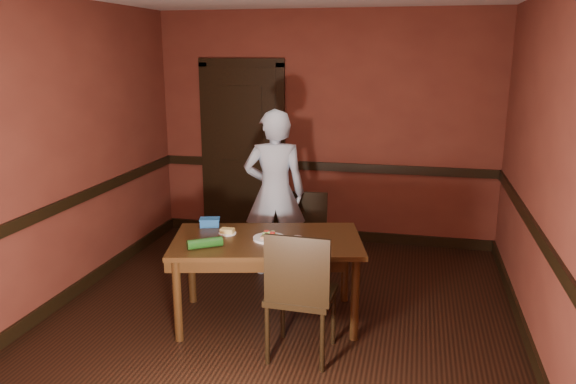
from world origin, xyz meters
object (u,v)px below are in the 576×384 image
at_px(dining_table, 267,280).
at_px(sandwich_plate, 269,237).
at_px(chair_near, 302,292).
at_px(food_tub, 210,222).
at_px(cheese_saucer, 227,232).
at_px(sauce_jar, 298,241).
at_px(person, 275,193).
at_px(chair_far, 306,234).

bearing_deg(dining_table, sandwich_plate, -40.00).
xyz_separation_m(chair_near, sandwich_plate, (-0.37, 0.48, 0.24)).
xyz_separation_m(dining_table, sandwich_plate, (0.02, -0.01, 0.38)).
bearing_deg(food_tub, cheese_saucer, -53.19).
bearing_deg(sandwich_plate, chair_near, -51.88).
xyz_separation_m(sauce_jar, cheese_saucer, (-0.64, 0.16, -0.02)).
xyz_separation_m(dining_table, person, (-0.20, 1.05, 0.48)).
height_order(sauce_jar, cheese_saucer, sauce_jar).
bearing_deg(dining_table, chair_near, -64.64).
xyz_separation_m(cheese_saucer, food_tub, (-0.22, 0.16, 0.02)).
xyz_separation_m(dining_table, sauce_jar, (0.28, -0.11, 0.40)).
relative_size(chair_near, food_tub, 4.97).
height_order(chair_far, food_tub, chair_far).
bearing_deg(person, chair_far, -175.01).
relative_size(chair_far, cheese_saucer, 5.39).
xyz_separation_m(person, food_tub, (-0.38, -0.84, -0.08)).
bearing_deg(sandwich_plate, chair_far, 86.17).
xyz_separation_m(chair_far, sandwich_plate, (-0.08, -1.16, 0.34)).
bearing_deg(cheese_saucer, food_tub, 143.33).
xyz_separation_m(dining_table, chair_near, (0.39, -0.49, 0.14)).
bearing_deg(chair_far, dining_table, -96.44).
height_order(chair_far, sauce_jar, same).
relative_size(dining_table, sauce_jar, 19.52).
relative_size(sandwich_plate, cheese_saucer, 1.79).
relative_size(chair_far, chair_near, 0.80).
distance_m(sauce_jar, cheese_saucer, 0.66).
distance_m(sandwich_plate, sauce_jar, 0.28).
relative_size(chair_near, sandwich_plate, 3.75).
bearing_deg(dining_table, cheese_saucer, 158.82).
distance_m(person, food_tub, 0.92).
relative_size(chair_far, person, 0.48).
height_order(sandwich_plate, food_tub, food_tub).
relative_size(dining_table, person, 0.92).
xyz_separation_m(sandwich_plate, food_tub, (-0.60, 0.22, 0.02)).
bearing_deg(chair_far, cheese_saucer, -114.16).
bearing_deg(dining_table, food_tub, 146.32).
xyz_separation_m(chair_near, food_tub, (-0.98, 0.70, 0.26)).
height_order(person, sauce_jar, person).
relative_size(person, cheese_saucer, 11.30).
distance_m(dining_table, cheese_saucer, 0.53).
bearing_deg(chair_far, chair_near, -81.29).
bearing_deg(food_tub, chair_near, -52.08).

